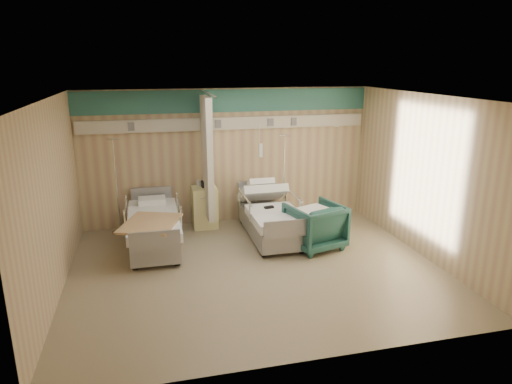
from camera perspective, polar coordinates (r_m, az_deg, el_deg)
ground at (r=7.68m, az=-0.04°, el=-9.56°), size 6.00×5.00×0.00m
room_walls at (r=7.31m, az=-0.75°, el=4.56°), size 6.04×5.04×2.82m
bed_right at (r=8.86m, az=1.77°, el=-3.79°), size 1.00×2.16×0.63m
bed_left at (r=8.58m, az=-12.61°, el=-4.87°), size 1.00×2.16×0.63m
bedside_cabinet at (r=9.45m, az=-6.42°, el=-1.89°), size 0.50×0.48×0.85m
visitor_armchair at (r=8.43m, az=7.36°, el=-4.20°), size 1.11×1.13×0.84m
waffle_blanket at (r=8.29m, az=7.30°, el=-1.22°), size 0.77×0.73×0.07m
iv_stand_right at (r=9.66m, az=3.43°, el=-1.67°), size 0.33×0.33×1.87m
iv_stand_left at (r=9.48m, az=-16.73°, el=-2.66°), size 0.34×0.34×1.91m
call_remote at (r=8.66m, az=1.63°, el=-1.92°), size 0.19×0.11×0.04m
tan_blanket at (r=8.03m, az=-13.05°, el=-3.81°), size 1.17×1.31×0.04m
toiletry_bag at (r=9.33m, az=-6.11°, el=1.01°), size 0.25×0.17×0.13m
white_cup at (r=9.44m, az=-7.18°, el=1.13°), size 0.10×0.10×0.12m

